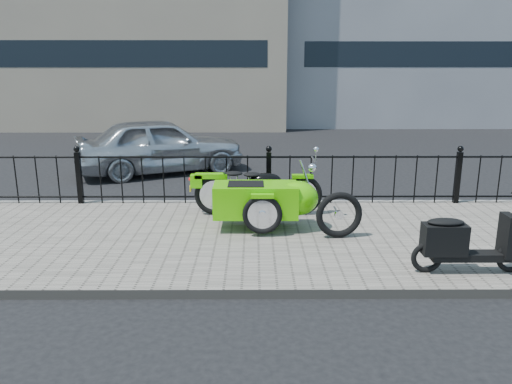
{
  "coord_description": "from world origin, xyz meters",
  "views": [
    {
      "loc": [
        -0.27,
        -7.68,
        2.65
      ],
      "look_at": [
        -0.24,
        -0.1,
        0.69
      ],
      "focal_mm": 35.0,
      "sensor_mm": 36.0,
      "label": 1
    }
  ],
  "objects_px": {
    "motorcycle_sidecar": "(267,197)",
    "spare_tire": "(339,215)",
    "scooter": "(463,243)",
    "sedan_car": "(160,145)"
  },
  "relations": [
    {
      "from": "scooter",
      "to": "sedan_car",
      "type": "bearing_deg",
      "value": 127.3
    },
    {
      "from": "sedan_car",
      "to": "scooter",
      "type": "bearing_deg",
      "value": -166.16
    },
    {
      "from": "sedan_car",
      "to": "motorcycle_sidecar",
      "type": "bearing_deg",
      "value": -174.63
    },
    {
      "from": "motorcycle_sidecar",
      "to": "scooter",
      "type": "distance_m",
      "value": 3.01
    },
    {
      "from": "spare_tire",
      "to": "scooter",
      "type": "bearing_deg",
      "value": -44.29
    },
    {
      "from": "scooter",
      "to": "spare_tire",
      "type": "height_order",
      "value": "scooter"
    },
    {
      "from": "scooter",
      "to": "spare_tire",
      "type": "xyz_separation_m",
      "value": [
        -1.31,
        1.28,
        -0.03
      ]
    },
    {
      "from": "scooter",
      "to": "spare_tire",
      "type": "relative_size",
      "value": 2.07
    },
    {
      "from": "motorcycle_sidecar",
      "to": "spare_tire",
      "type": "distance_m",
      "value": 1.21
    },
    {
      "from": "spare_tire",
      "to": "sedan_car",
      "type": "relative_size",
      "value": 0.17
    }
  ]
}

